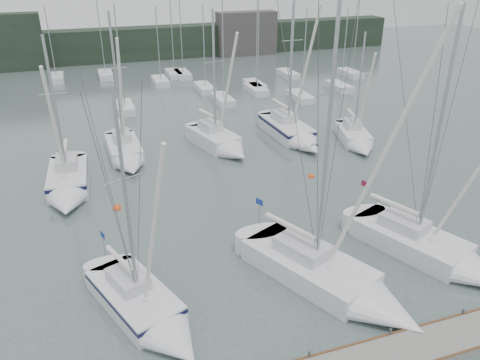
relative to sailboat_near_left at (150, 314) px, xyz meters
name	(u,v)px	position (x,y,z in m)	size (l,w,h in m)	color
ground	(308,294)	(7.93, -0.58, -0.53)	(160.00, 160.00, 0.00)	#4C5C5A
far_treeline	(138,44)	(7.93, 61.42, 1.97)	(90.00, 4.00, 5.00)	black
far_building_right	(246,33)	(25.93, 59.42, 2.97)	(10.00, 3.00, 7.00)	#413F3C
mast_forest	(158,86)	(7.64, 41.50, -0.04)	(56.65, 25.02, 14.59)	silver
sailboat_near_left	(150,314)	(0.00, 0.00, 0.00)	(5.25, 8.32, 12.02)	silver
sailboat_near_center	(343,286)	(9.57, -1.17, 0.05)	(7.14, 10.57, 17.33)	silver
sailboat_near_right	(441,255)	(16.11, -0.55, 0.03)	(6.22, 9.67, 14.74)	silver
sailboat_mid_a	(68,186)	(-3.50, 14.98, 0.13)	(3.14, 8.40, 11.89)	silver
sailboat_mid_b	(126,155)	(1.16, 19.59, 0.06)	(2.80, 7.97, 12.61)	silver
sailboat_mid_c	(222,144)	(9.38, 19.38, 0.12)	(4.53, 8.04, 12.56)	silver
sailboat_mid_d	(294,134)	(16.36, 19.44, 0.14)	(3.30, 9.61, 14.85)	silver
sailboat_mid_e	(357,140)	(21.22, 16.54, 0.00)	(4.24, 7.61, 10.52)	silver
buoy_b	(311,177)	(14.39, 11.95, -0.53)	(0.50, 0.50, 0.50)	#F44615
buoy_c	(117,209)	(-0.44, 11.69, -0.53)	(0.59, 0.59, 0.59)	#F44615
seagull	(307,146)	(8.22, 1.15, 6.90)	(1.12, 0.52, 0.22)	silver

